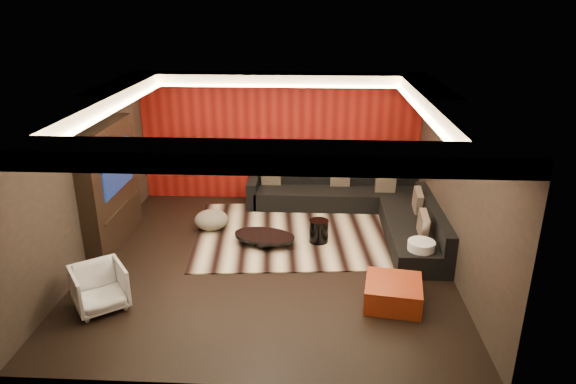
# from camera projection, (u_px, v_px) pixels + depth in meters

# --- Properties ---
(floor) EXTENTS (6.00, 6.00, 0.02)m
(floor) POSITION_uv_depth(u_px,v_px,m) (269.00, 262.00, 8.76)
(floor) COLOR black
(floor) RESTS_ON ground
(ceiling) EXTENTS (6.00, 6.00, 0.02)m
(ceiling) POSITION_uv_depth(u_px,v_px,m) (266.00, 97.00, 7.76)
(ceiling) COLOR silver
(ceiling) RESTS_ON ground
(wall_back) EXTENTS (6.00, 0.02, 2.80)m
(wall_back) POSITION_uv_depth(u_px,v_px,m) (280.00, 137.00, 11.07)
(wall_back) COLOR black
(wall_back) RESTS_ON ground
(wall_left) EXTENTS (0.02, 6.00, 2.80)m
(wall_left) POSITION_uv_depth(u_px,v_px,m) (85.00, 181.00, 8.41)
(wall_left) COLOR black
(wall_left) RESTS_ON ground
(wall_right) EXTENTS (0.02, 6.00, 2.80)m
(wall_right) POSITION_uv_depth(u_px,v_px,m) (457.00, 188.00, 8.12)
(wall_right) COLOR black
(wall_right) RESTS_ON ground
(red_feature_wall) EXTENTS (5.98, 0.05, 2.78)m
(red_feature_wall) POSITION_uv_depth(u_px,v_px,m) (280.00, 138.00, 11.04)
(red_feature_wall) COLOR #6B0C0A
(red_feature_wall) RESTS_ON ground
(soffit_back) EXTENTS (6.00, 0.60, 0.22)m
(soffit_back) POSITION_uv_depth(u_px,v_px,m) (279.00, 79.00, 10.33)
(soffit_back) COLOR silver
(soffit_back) RESTS_ON ground
(soffit_front) EXTENTS (6.00, 0.60, 0.22)m
(soffit_front) POSITION_uv_depth(u_px,v_px,m) (242.00, 156.00, 5.28)
(soffit_front) COLOR silver
(soffit_front) RESTS_ON ground
(soffit_left) EXTENTS (0.60, 4.80, 0.22)m
(soffit_left) POSITION_uv_depth(u_px,v_px,m) (93.00, 103.00, 7.94)
(soffit_left) COLOR silver
(soffit_left) RESTS_ON ground
(soffit_right) EXTENTS (0.60, 4.80, 0.22)m
(soffit_right) POSITION_uv_depth(u_px,v_px,m) (446.00, 107.00, 7.67)
(soffit_right) COLOR silver
(soffit_right) RESTS_ON ground
(cove_back) EXTENTS (4.80, 0.08, 0.04)m
(cove_back) POSITION_uv_depth(u_px,v_px,m) (277.00, 86.00, 10.04)
(cove_back) COLOR #FFD899
(cove_back) RESTS_ON ground
(cove_front) EXTENTS (4.80, 0.08, 0.04)m
(cove_front) POSITION_uv_depth(u_px,v_px,m) (247.00, 155.00, 5.63)
(cove_front) COLOR #FFD899
(cove_front) RESTS_ON ground
(cove_left) EXTENTS (0.08, 4.80, 0.04)m
(cove_left) POSITION_uv_depth(u_px,v_px,m) (115.00, 109.00, 7.95)
(cove_left) COLOR #FFD899
(cove_left) RESTS_ON ground
(cove_right) EXTENTS (0.08, 4.80, 0.04)m
(cove_right) POSITION_uv_depth(u_px,v_px,m) (422.00, 113.00, 7.72)
(cove_right) COLOR #FFD899
(cove_right) RESTS_ON ground
(tv_surround) EXTENTS (0.30, 2.00, 2.20)m
(tv_surround) POSITION_uv_depth(u_px,v_px,m) (110.00, 186.00, 9.07)
(tv_surround) COLOR black
(tv_surround) RESTS_ON ground
(tv_screen) EXTENTS (0.04, 1.30, 0.80)m
(tv_screen) POSITION_uv_depth(u_px,v_px,m) (117.00, 167.00, 8.94)
(tv_screen) COLOR black
(tv_screen) RESTS_ON ground
(tv_shelf) EXTENTS (0.04, 1.60, 0.04)m
(tv_shelf) POSITION_uv_depth(u_px,v_px,m) (122.00, 207.00, 9.20)
(tv_shelf) COLOR black
(tv_shelf) RESTS_ON ground
(rug) EXTENTS (4.24, 3.33, 0.02)m
(rug) POSITION_uv_depth(u_px,v_px,m) (301.00, 233.00, 9.80)
(rug) COLOR beige
(rug) RESTS_ON floor
(coffee_table) EXTENTS (1.37, 1.37, 0.19)m
(coffee_table) POSITION_uv_depth(u_px,v_px,m) (265.00, 240.00, 9.29)
(coffee_table) COLOR black
(coffee_table) RESTS_ON rug
(drum_stool) EXTENTS (0.45, 0.45, 0.42)m
(drum_stool) POSITION_uv_depth(u_px,v_px,m) (319.00, 231.00, 9.37)
(drum_stool) COLOR black
(drum_stool) RESTS_ON rug
(striped_pouf) EXTENTS (0.73, 0.73, 0.36)m
(striped_pouf) POSITION_uv_depth(u_px,v_px,m) (211.00, 220.00, 9.91)
(striped_pouf) COLOR beige
(striped_pouf) RESTS_ON rug
(white_side_table) EXTENTS (0.46, 0.46, 0.55)m
(white_side_table) POSITION_uv_depth(u_px,v_px,m) (420.00, 257.00, 8.35)
(white_side_table) COLOR white
(white_side_table) RESTS_ON floor
(orange_ottoman) EXTENTS (0.92, 0.92, 0.36)m
(orange_ottoman) POSITION_uv_depth(u_px,v_px,m) (393.00, 293.00, 7.50)
(orange_ottoman) COLOR maroon
(orange_ottoman) RESTS_ON floor
(armchair) EXTENTS (0.98, 0.99, 0.65)m
(armchair) POSITION_uv_depth(u_px,v_px,m) (99.00, 288.00, 7.35)
(armchair) COLOR silver
(armchair) RESTS_ON floor
(sectional_sofa) EXTENTS (3.65, 3.50, 0.75)m
(sectional_sofa) POSITION_uv_depth(u_px,v_px,m) (362.00, 208.00, 10.32)
(sectional_sofa) COLOR black
(sectional_sofa) RESTS_ON floor
(throw_pillows) EXTENTS (3.17, 2.78, 0.50)m
(throw_pillows) POSITION_uv_depth(u_px,v_px,m) (363.00, 190.00, 10.22)
(throw_pillows) COLOR #C1A68E
(throw_pillows) RESTS_ON sectional_sofa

